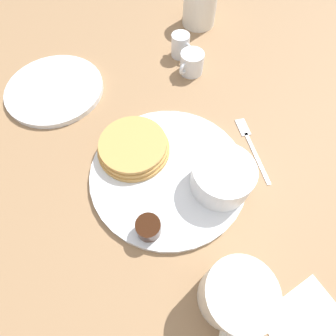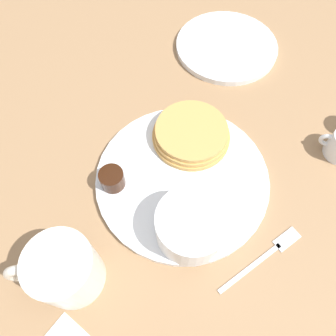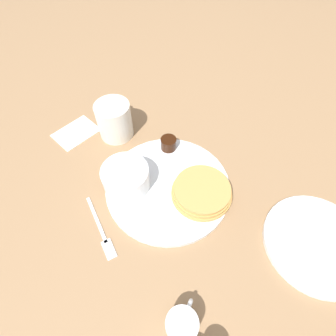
# 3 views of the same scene
# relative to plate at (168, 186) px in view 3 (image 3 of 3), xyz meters

# --- Properties ---
(ground_plane) EXTENTS (4.00, 4.00, 0.00)m
(ground_plane) POSITION_rel_plate_xyz_m (0.00, 0.00, -0.01)
(ground_plane) COLOR #93704C
(plate) EXTENTS (0.28, 0.28, 0.01)m
(plate) POSITION_rel_plate_xyz_m (0.00, 0.00, 0.00)
(plate) COLOR white
(plate) RESTS_ON ground_plane
(pancake_stack) EXTENTS (0.13, 0.13, 0.03)m
(pancake_stack) POSITION_rel_plate_xyz_m (-0.02, 0.07, 0.02)
(pancake_stack) COLOR tan
(pancake_stack) RESTS_ON plate
(bowl) EXTENTS (0.10, 0.10, 0.06)m
(bowl) POSITION_rel_plate_xyz_m (0.05, -0.08, 0.04)
(bowl) COLOR white
(bowl) RESTS_ON plate
(syrup_cup) EXTENTS (0.04, 0.04, 0.03)m
(syrup_cup) POSITION_rel_plate_xyz_m (-0.09, -0.06, 0.02)
(syrup_cup) COLOR black
(syrup_cup) RESTS_ON plate
(butter_ramekin) EXTENTS (0.04, 0.04, 0.04)m
(butter_ramekin) POSITION_rel_plate_xyz_m (0.05, -0.10, 0.02)
(butter_ramekin) COLOR white
(butter_ramekin) RESTS_ON plate
(coffee_mug) EXTENTS (0.11, 0.09, 0.10)m
(coffee_mug) POSITION_rel_plate_xyz_m (-0.07, -0.21, 0.04)
(coffee_mug) COLOR silver
(coffee_mug) RESTS_ON ground_plane
(creamer_pitcher_near) EXTENTS (0.08, 0.05, 0.05)m
(creamer_pitcher_near) POSITION_rel_plate_xyz_m (0.21, 0.18, 0.02)
(creamer_pitcher_near) COLOR white
(creamer_pitcher_near) RESTS_ON ground_plane
(fork) EXTENTS (0.08, 0.14, 0.00)m
(fork) POSITION_rel_plate_xyz_m (0.17, -0.05, -0.00)
(fork) COLOR silver
(fork) RESTS_ON ground_plane
(napkin) EXTENTS (0.12, 0.10, 0.00)m
(napkin) POSITION_rel_plate_xyz_m (0.00, -0.31, -0.00)
(napkin) COLOR white
(napkin) RESTS_ON ground_plane
(far_plate) EXTENTS (0.21, 0.21, 0.01)m
(far_plate) POSITION_rel_plate_xyz_m (-0.06, 0.32, 0.00)
(far_plate) COLOR white
(far_plate) RESTS_ON ground_plane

